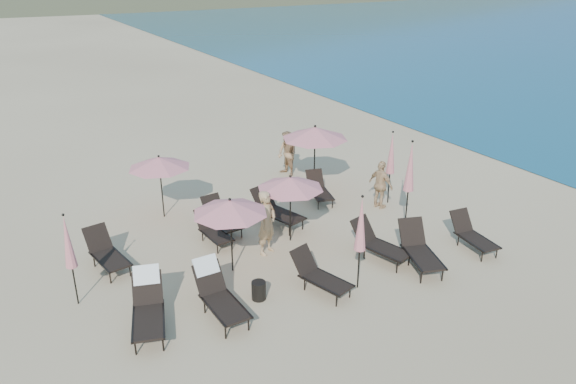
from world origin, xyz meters
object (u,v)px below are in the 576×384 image
umbrella_closed_1 (391,153)px  side_table_0 (259,290)px  lounger_1 (218,293)px  umbrella_open_3 (315,133)px  beachgoer_c (381,185)px  lounger_10 (319,189)px  beachgoer_b (287,154)px  umbrella_closed_0 (361,225)px  lounger_9 (276,209)px  umbrella_closed_2 (68,242)px  umbrella_open_2 (159,162)px  lounger_7 (213,230)px  lounger_0 (148,305)px  lounger_5 (472,234)px  lounger_3 (379,243)px  lounger_2 (319,274)px  lounger_6 (106,252)px  lounger_8 (221,217)px  side_table_1 (410,243)px  lounger_4 (420,249)px  beachgoer_a (267,223)px  umbrella_closed_3 (410,167)px  umbrella_open_0 (230,207)px  umbrella_open_1 (290,183)px

umbrella_closed_1 → side_table_0: (-6.45, -2.89, -1.52)m
lounger_1 → side_table_0: 1.13m
umbrella_open_3 → beachgoer_c: umbrella_open_3 is taller
lounger_10 → beachgoer_b: beachgoer_b is taller
umbrella_closed_0 → side_table_0: size_ratio=5.36×
lounger_1 → lounger_9: bearing=43.6°
lounger_9 → umbrella_open_3: bearing=17.7°
lounger_9 → umbrella_closed_2: (-6.25, -1.37, 1.18)m
lounger_9 → umbrella_closed_2: bearing=177.0°
lounger_9 → umbrella_open_2: size_ratio=0.93×
lounger_1 → beachgoer_b: (5.88, 6.87, 0.30)m
lounger_1 → lounger_7: lounger_1 is taller
umbrella_open_3 → umbrella_closed_0: (-2.42, -5.78, -0.39)m
lounger_0 → lounger_5: bearing=11.0°
lounger_3 → lounger_7: lounger_3 is taller
lounger_1 → lounger_3: size_ratio=1.01×
lounger_2 → lounger_6: (-4.29, 3.79, 0.02)m
lounger_0 → umbrella_open_2: umbrella_open_2 is taller
lounger_2 → lounger_10: bearing=41.0°
lounger_5 → lounger_10: size_ratio=1.02×
lounger_7 → lounger_3: bearing=-46.1°
lounger_8 → side_table_1: size_ratio=3.42×
side_table_1 → lounger_4: bearing=-115.1°
umbrella_closed_1 → side_table_1: 3.65m
lounger_7 → beachgoer_a: beachgoer_a is taller
lounger_0 → umbrella_closed_2: 2.40m
lounger_2 → umbrella_open_3: size_ratio=0.72×
lounger_2 → lounger_3: (2.28, 0.50, 0.03)m
lounger_5 → umbrella_open_3: umbrella_open_3 is taller
lounger_1 → lounger_10: lounger_1 is taller
lounger_0 → lounger_3: bearing=15.9°
umbrella_closed_2 → lounger_3: bearing=-14.3°
side_table_0 → beachgoer_c: 6.56m
lounger_0 → umbrella_closed_3: 8.58m
lounger_7 → umbrella_open_3: 5.20m
side_table_1 → lounger_10: bearing=93.8°
lounger_6 → umbrella_open_3: (7.61, 1.59, 1.70)m
lounger_3 → lounger_8: (-3.04, 3.75, -0.03)m
umbrella_open_0 → umbrella_closed_2: bearing=172.8°
lounger_2 → umbrella_closed_2: umbrella_closed_2 is taller
lounger_0 → lounger_3: 6.41m
side_table_0 → beachgoer_c: size_ratio=0.29×
lounger_6 → beachgoer_a: bearing=-28.1°
umbrella_open_1 → lounger_7: bearing=152.2°
lounger_2 → umbrella_closed_3: umbrella_closed_3 is taller
lounger_10 → beachgoer_a: 4.02m
lounger_2 → umbrella_closed_1: (4.96, 3.30, 1.31)m
lounger_7 → umbrella_closed_1: (6.23, -0.39, 1.36)m
lounger_0 → lounger_9: (5.02, 3.10, -0.07)m
umbrella_closed_0 → lounger_1: bearing=167.4°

